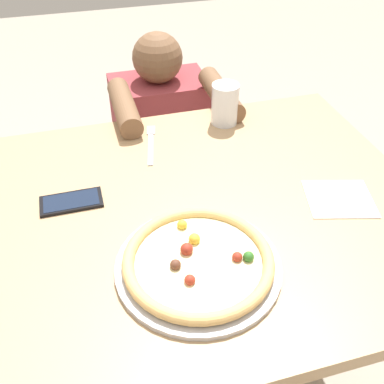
# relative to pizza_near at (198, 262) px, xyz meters

# --- Properties ---
(ground_plane) EXTENTS (8.00, 8.00, 0.00)m
(ground_plane) POSITION_rel_pizza_near_xyz_m (-0.02, 0.19, -0.77)
(ground_plane) COLOR #9E9384
(dining_table) EXTENTS (1.27, 0.91, 0.75)m
(dining_table) POSITION_rel_pizza_near_xyz_m (-0.02, 0.19, -0.12)
(dining_table) COLOR tan
(dining_table) RESTS_ON ground
(pizza_near) EXTENTS (0.35, 0.35, 0.04)m
(pizza_near) POSITION_rel_pizza_near_xyz_m (0.00, 0.00, 0.00)
(pizza_near) COLOR #B7B7BC
(pizza_near) RESTS_ON dining_table
(water_cup_clear) EXTENTS (0.08, 0.08, 0.13)m
(water_cup_clear) POSITION_rel_pizza_near_xyz_m (0.24, 0.55, 0.05)
(water_cup_clear) COLOR silver
(water_cup_clear) RESTS_ON dining_table
(paper_napkin) EXTENTS (0.19, 0.18, 0.00)m
(paper_napkin) POSITION_rel_pizza_near_xyz_m (0.40, 0.12, -0.02)
(paper_napkin) COLOR white
(paper_napkin) RESTS_ON dining_table
(fork) EXTENTS (0.06, 0.20, 0.00)m
(fork) POSITION_rel_pizza_near_xyz_m (0.00, 0.49, -0.02)
(fork) COLOR silver
(fork) RESTS_ON dining_table
(cell_phone) EXTENTS (0.15, 0.07, 0.01)m
(cell_phone) POSITION_rel_pizza_near_xyz_m (-0.24, 0.28, -0.01)
(cell_phone) COLOR black
(cell_phone) RESTS_ON dining_table
(diner_seated) EXTENTS (0.39, 0.51, 0.92)m
(diner_seated) POSITION_rel_pizza_near_xyz_m (0.11, 0.88, -0.34)
(diner_seated) COLOR #333847
(diner_seated) RESTS_ON ground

